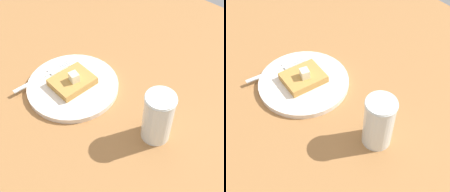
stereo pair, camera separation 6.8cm
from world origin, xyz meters
TOP-DOWN VIEW (x-y plane):
  - table_surface at (0.00, 0.00)cm, footprint 114.53×114.53cm
  - plate at (4.62, 0.43)cm, footprint 22.17×22.17cm
  - toast_slice_center at (4.62, 0.43)cm, footprint 8.68×10.25cm
  - butter_pat_primary at (5.46, 0.26)cm, footprint 2.60×2.44cm
  - fork at (-2.50, -2.36)cm, footprint 3.24×16.06cm
  - syrup_jar at (27.80, 2.50)cm, footprint 6.39×6.39cm

SIDE VIEW (x-z plane):
  - table_surface at x=0.00cm, z-range 0.00..1.81cm
  - plate at x=4.62cm, z-range 1.91..3.23cm
  - fork at x=-2.50cm, z-range 3.13..3.49cm
  - toast_slice_center at x=4.62cm, z-range 3.13..4.98cm
  - butter_pat_primary at x=5.46cm, z-range 4.98..7.16cm
  - syrup_jar at x=27.80cm, z-range 1.30..13.24cm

